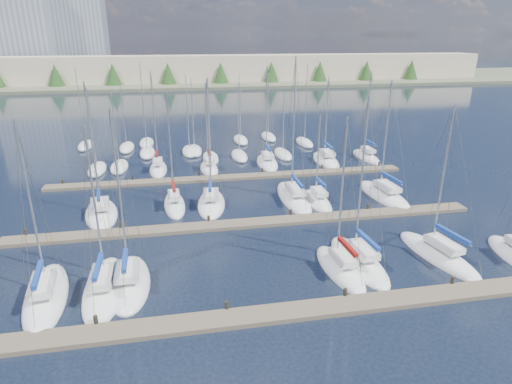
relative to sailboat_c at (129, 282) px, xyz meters
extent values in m
plane|color=#182030|center=(10.47, 52.53, -0.18)|extent=(400.00, 400.00, 0.00)
cube|color=#6B5E4C|center=(10.47, -5.47, -0.03)|extent=(44.00, 1.80, 0.35)
cylinder|color=#2D261C|center=(-1.53, -4.57, 0.12)|extent=(0.26, 0.26, 1.10)
cylinder|color=#2D261C|center=(6.47, -4.57, 0.12)|extent=(0.26, 0.26, 1.10)
cylinder|color=#2D261C|center=(14.47, -4.57, 0.12)|extent=(0.26, 0.26, 1.10)
cylinder|color=#2D261C|center=(22.47, -4.57, 0.12)|extent=(0.26, 0.26, 1.10)
cube|color=#6B5E4C|center=(10.47, 8.53, -0.03)|extent=(44.00, 1.80, 0.35)
cylinder|color=#2D261C|center=(-9.53, 9.43, 0.12)|extent=(0.26, 0.26, 1.10)
cylinder|color=#2D261C|center=(-1.53, 9.43, 0.12)|extent=(0.26, 0.26, 1.10)
cylinder|color=#2D261C|center=(6.47, 9.43, 0.12)|extent=(0.26, 0.26, 1.10)
cylinder|color=#2D261C|center=(14.47, 9.43, 0.12)|extent=(0.26, 0.26, 1.10)
cylinder|color=#2D261C|center=(22.47, 9.43, 0.12)|extent=(0.26, 0.26, 1.10)
cylinder|color=#2D261C|center=(30.47, 9.43, 0.12)|extent=(0.26, 0.26, 1.10)
cube|color=#6B5E4C|center=(10.47, 22.53, -0.03)|extent=(44.00, 1.80, 0.35)
cylinder|color=#2D261C|center=(-9.53, 23.43, 0.12)|extent=(0.26, 0.26, 1.10)
cylinder|color=#2D261C|center=(-1.53, 23.43, 0.12)|extent=(0.26, 0.26, 1.10)
cylinder|color=#2D261C|center=(6.47, 23.43, 0.12)|extent=(0.26, 0.26, 1.10)
cylinder|color=#2D261C|center=(14.47, 23.43, 0.12)|extent=(0.26, 0.26, 1.10)
cylinder|color=#2D261C|center=(22.47, 23.43, 0.12)|extent=(0.26, 0.26, 1.10)
cylinder|color=#2D261C|center=(30.47, 23.43, 0.12)|extent=(0.26, 0.26, 1.10)
ellipsoid|color=white|center=(0.00, 0.03, -0.13)|extent=(3.29, 8.04, 1.60)
cube|color=silver|center=(0.02, -0.37, 1.17)|extent=(1.74, 2.84, 0.50)
cylinder|color=#9EA0A5|center=(-0.03, 0.66, 6.62)|extent=(0.14, 0.14, 11.40)
cylinder|color=#9EA0A5|center=(0.04, -1.00, 2.22)|extent=(0.24, 3.33, 0.10)
cube|color=navy|center=(0.04, -1.00, 2.34)|extent=(0.43, 3.07, 0.30)
ellipsoid|color=white|center=(-5.39, -0.65, -0.13)|extent=(3.86, 9.31, 1.60)
cube|color=silver|center=(-5.33, -1.10, 1.17)|extent=(1.89, 3.33, 0.50)
cylinder|color=#9EA0A5|center=(-5.48, 0.06, 6.42)|extent=(0.14, 0.14, 11.00)
cylinder|color=#9EA0A5|center=(-5.24, -1.82, 2.22)|extent=(0.58, 3.77, 0.10)
cube|color=navy|center=(-5.24, -1.82, 2.34)|extent=(0.74, 3.50, 0.30)
ellipsoid|color=white|center=(16.10, 14.29, -0.13)|extent=(3.10, 10.55, 1.60)
cube|color=silver|center=(16.08, 13.76, 1.17)|extent=(1.65, 3.71, 0.50)
cylinder|color=#9EA0A5|center=(16.12, 15.13, 7.78)|extent=(0.14, 0.14, 13.73)
cylinder|color=#9EA0A5|center=(16.06, 12.93, 2.22)|extent=(0.21, 4.40, 0.10)
cube|color=navy|center=(16.06, 12.93, 2.34)|extent=(0.40, 4.06, 0.30)
ellipsoid|color=white|center=(16.12, 28.11, -0.13)|extent=(3.24, 8.28, 1.60)
cube|color=maroon|center=(16.12, 28.11, -0.13)|extent=(1.66, 3.98, 0.12)
cube|color=silver|center=(16.09, 27.70, 1.17)|extent=(1.67, 2.93, 0.50)
cylinder|color=#9EA0A5|center=(16.16, 28.76, 6.88)|extent=(0.14, 0.14, 11.92)
cylinder|color=#9EA0A5|center=(16.05, 27.05, 2.22)|extent=(0.32, 3.41, 0.10)
cube|color=navy|center=(16.05, 27.05, 2.34)|extent=(0.51, 3.15, 0.30)
ellipsoid|color=white|center=(15.53, -0.94, -0.13)|extent=(2.70, 7.53, 1.60)
cube|color=maroon|center=(15.53, -0.94, -0.13)|extent=(1.39, 3.62, 0.12)
cube|color=silver|center=(15.55, -1.31, 1.17)|extent=(1.41, 2.66, 0.50)
cylinder|color=#9EA0A5|center=(15.50, -0.34, 6.16)|extent=(0.14, 0.14, 10.49)
cylinder|color=#9EA0A5|center=(15.58, -1.90, 2.22)|extent=(0.27, 3.12, 0.10)
cube|color=maroon|center=(15.58, -1.90, 2.34)|extent=(0.45, 2.88, 0.30)
ellipsoid|color=white|center=(18.34, 12.84, -0.13)|extent=(2.21, 6.77, 1.60)
cube|color=black|center=(18.34, 12.84, -0.13)|extent=(1.15, 3.25, 0.12)
cube|color=silver|center=(18.34, 12.50, 1.17)|extent=(1.22, 2.37, 0.50)
cylinder|color=#9EA0A5|center=(18.34, 13.38, 5.31)|extent=(0.14, 0.14, 8.77)
cylinder|color=#9EA0A5|center=(18.34, 11.96, 2.22)|extent=(0.10, 2.84, 0.10)
cube|color=navy|center=(18.34, 11.96, 2.34)|extent=(0.30, 2.61, 0.30)
ellipsoid|color=white|center=(24.53, 27.81, -0.13)|extent=(3.60, 8.78, 1.60)
cube|color=silver|center=(24.50, 27.38, 1.17)|extent=(1.87, 3.12, 0.50)
cylinder|color=#9EA0A5|center=(24.57, 28.49, 6.21)|extent=(0.14, 0.14, 10.58)
cylinder|color=#9EA0A5|center=(24.45, 26.69, 2.22)|extent=(0.34, 3.61, 0.10)
cube|color=navy|center=(24.45, 26.69, 2.34)|extent=(0.52, 3.34, 0.30)
ellipsoid|color=white|center=(7.14, 14.20, -0.13)|extent=(3.73, 8.39, 1.60)
cube|color=maroon|center=(7.14, 14.20, -0.13)|extent=(1.90, 4.04, 0.12)
cube|color=silver|center=(7.09, 13.80, 1.17)|extent=(1.87, 3.00, 0.50)
cylinder|color=#9EA0A5|center=(7.21, 14.85, 6.82)|extent=(0.14, 0.14, 11.80)
cylinder|color=#9EA0A5|center=(7.02, 13.15, 2.22)|extent=(0.48, 3.40, 0.10)
cube|color=navy|center=(7.02, 13.15, 2.34)|extent=(0.65, 3.15, 0.30)
ellipsoid|color=white|center=(7.95, 26.78, -0.13)|extent=(2.56, 6.34, 1.60)
cube|color=silver|center=(7.97, 26.47, 1.17)|extent=(1.35, 2.24, 0.50)
cylinder|color=#9EA0A5|center=(7.93, 27.28, 6.02)|extent=(0.14, 0.14, 10.19)
cylinder|color=#9EA0A5|center=(7.99, 25.97, 2.22)|extent=(0.22, 2.62, 0.10)
cube|color=maroon|center=(7.99, 25.97, 2.34)|extent=(0.41, 2.42, 0.30)
ellipsoid|color=white|center=(30.87, 28.32, -0.13)|extent=(2.39, 7.81, 1.60)
cube|color=black|center=(30.87, 28.32, -0.13)|extent=(1.24, 3.75, 0.12)
cube|color=silver|center=(30.87, 27.93, 1.17)|extent=(1.29, 2.74, 0.50)
cylinder|color=#9EA0A5|center=(30.86, 28.95, 6.44)|extent=(0.14, 0.14, 11.03)
cylinder|color=#9EA0A5|center=(30.88, 27.31, 2.22)|extent=(0.15, 3.27, 0.10)
cube|color=navy|center=(30.88, 27.31, 2.34)|extent=(0.34, 3.01, 0.30)
ellipsoid|color=white|center=(-1.63, -0.38, -0.13)|extent=(2.86, 8.91, 1.60)
cube|color=black|center=(-1.63, -0.38, -0.13)|extent=(1.48, 4.28, 0.12)
cube|color=silver|center=(-1.62, -0.82, 1.17)|extent=(1.55, 3.13, 0.50)
cylinder|color=#9EA0A5|center=(-1.64, 0.33, 6.11)|extent=(0.14, 0.14, 10.38)
cylinder|color=#9EA0A5|center=(-1.61, -1.53, 2.22)|extent=(0.15, 3.73, 0.10)
cube|color=navy|center=(-1.61, -1.53, 2.34)|extent=(0.34, 3.43, 0.30)
ellipsoid|color=white|center=(24.07, -0.36, -0.13)|extent=(3.82, 9.26, 1.60)
cube|color=black|center=(24.07, -0.36, -0.13)|extent=(1.93, 4.46, 0.12)
cube|color=silver|center=(24.14, -0.80, 1.17)|extent=(1.83, 3.31, 0.50)
cylinder|color=#9EA0A5|center=(23.96, 0.35, 6.41)|extent=(0.14, 0.14, 10.98)
cylinder|color=#9EA0A5|center=(24.24, -1.51, 2.22)|extent=(0.66, 3.75, 0.10)
cube|color=navy|center=(24.24, -1.51, 2.34)|extent=(0.81, 3.48, 0.30)
ellipsoid|color=white|center=(1.35, 27.76, -0.13)|extent=(2.28, 7.38, 1.60)
cube|color=black|center=(1.35, 27.76, -0.13)|extent=(1.19, 3.54, 0.12)
cube|color=silver|center=(1.35, 27.39, 1.17)|extent=(1.24, 2.59, 0.50)
cylinder|color=#9EA0A5|center=(1.34, 28.35, 6.71)|extent=(0.14, 0.14, 11.59)
cylinder|color=#9EA0A5|center=(1.35, 26.80, 2.22)|extent=(0.12, 3.09, 0.10)
cube|color=maroon|center=(1.35, 26.80, 2.34)|extent=(0.32, 2.85, 0.30)
ellipsoid|color=white|center=(26.13, 13.23, -0.13)|extent=(3.61, 9.88, 1.60)
cube|color=silver|center=(26.17, 12.75, 1.17)|extent=(1.86, 3.49, 0.50)
cylinder|color=#9EA0A5|center=(26.09, 14.01, 6.66)|extent=(0.14, 0.14, 11.47)
cylinder|color=#9EA0A5|center=(26.22, 11.97, 2.22)|extent=(0.36, 4.07, 0.10)
cube|color=navy|center=(26.22, 11.97, 2.34)|extent=(0.54, 3.76, 0.30)
ellipsoid|color=white|center=(-3.83, 13.58, -0.13)|extent=(4.27, 8.48, 1.60)
cube|color=black|center=(-3.83, 13.58, -0.13)|extent=(2.17, 4.09, 0.12)
cube|color=silver|center=(-3.77, 13.18, 1.17)|extent=(2.11, 3.06, 0.50)
cylinder|color=#9EA0A5|center=(-3.93, 14.22, 6.80)|extent=(0.14, 0.14, 11.75)
cylinder|color=#9EA0A5|center=(-3.67, 12.54, 2.22)|extent=(0.61, 3.38, 0.10)
cube|color=navy|center=(-3.67, 12.54, 2.34)|extent=(0.76, 3.14, 0.30)
ellipsoid|color=white|center=(3.33, 14.64, -0.13)|extent=(2.50, 7.61, 1.60)
cube|color=black|center=(3.33, 14.64, -0.13)|extent=(1.28, 3.66, 0.12)
cube|color=silver|center=(3.35, 14.27, 1.17)|extent=(1.30, 2.68, 0.50)
cylinder|color=#9EA0A5|center=(3.30, 15.24, 6.24)|extent=(0.14, 0.14, 10.64)
cylinder|color=#9EA0A5|center=(3.38, 13.67, 2.22)|extent=(0.26, 3.16, 0.10)
cube|color=maroon|center=(3.38, 13.67, 2.34)|extent=(0.44, 2.91, 0.30)
ellipsoid|color=white|center=(17.42, -0.05, -0.13)|extent=(3.22, 8.70, 1.60)
cube|color=silver|center=(17.44, -0.48, 1.17)|extent=(1.68, 3.08, 0.50)
cylinder|color=#9EA0A5|center=(17.38, 0.63, 6.79)|extent=(0.14, 0.14, 11.73)
cylinder|color=#9EA0A5|center=(17.48, -1.17, 2.22)|extent=(0.30, 3.60, 0.10)
cube|color=navy|center=(17.48, -1.17, 2.34)|extent=(0.48, 3.32, 0.30)
cylinder|color=#9EA0A5|center=(-10.28, 42.42, 6.32)|extent=(0.12, 0.12, 11.20)
ellipsoid|color=white|center=(-10.28, 42.42, 0.07)|extent=(2.20, 6.40, 1.40)
cylinder|color=#9EA0A5|center=(6.53, 35.98, 5.79)|extent=(0.12, 0.12, 10.14)
ellipsoid|color=white|center=(6.53, 35.98, 0.07)|extent=(2.20, 6.40, 1.40)
cylinder|color=#9EA0A5|center=(5.79, 35.77, 5.96)|extent=(0.12, 0.12, 10.49)
ellipsoid|color=white|center=(5.79, 35.77, 0.07)|extent=(2.20, 6.40, 1.40)
cylinder|color=#9EA0A5|center=(19.54, 43.06, 5.75)|extent=(0.12, 0.12, 10.06)
ellipsoid|color=white|center=(19.54, 43.06, 0.07)|extent=(2.20, 6.40, 1.40)
cylinder|color=#9EA0A5|center=(-3.75, 39.86, 5.42)|extent=(0.12, 0.12, 9.39)
ellipsoid|color=white|center=(-3.75, 39.86, 0.07)|extent=(2.20, 6.40, 1.40)
cylinder|color=#9EA0A5|center=(-6.49, 28.71, 5.65)|extent=(0.12, 0.12, 9.85)
ellipsoid|color=white|center=(-6.49, 28.71, 0.07)|extent=(2.20, 6.40, 1.40)
cylinder|color=#9EA0A5|center=(-3.75, 29.35, 5.37)|extent=(0.12, 0.12, 9.30)
ellipsoid|color=white|center=(-3.75, 29.35, 0.07)|extent=(2.20, 6.40, 1.40)
cylinder|color=#9EA0A5|center=(24.45, 37.93, 6.56)|extent=(0.12, 0.12, 11.68)
ellipsoid|color=white|center=(24.45, 37.93, 0.07)|extent=(2.20, 6.40, 1.40)
cylinder|color=#9EA0A5|center=(12.78, 31.84, 5.60)|extent=(0.12, 0.12, 9.76)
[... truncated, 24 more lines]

